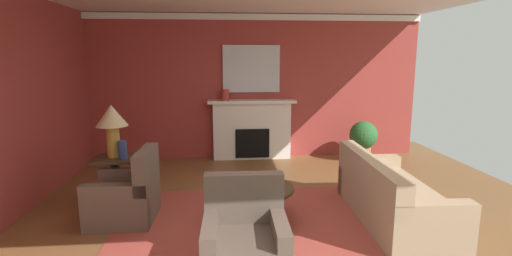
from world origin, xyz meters
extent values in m
plane|color=brown|center=(0.00, 0.00, 0.00)|extent=(8.47, 8.47, 0.00)
cube|color=#9E3833|center=(0.00, 3.19, 1.49)|extent=(7.12, 0.12, 2.98)
cube|color=#9E3833|center=(-3.32, 0.30, 1.49)|extent=(0.12, 6.87, 2.98)
cube|color=white|center=(0.00, 3.11, 2.90)|extent=(7.12, 0.08, 0.12)
cube|color=#993D33|center=(-0.16, -0.12, 0.01)|extent=(3.54, 2.33, 0.01)
cube|color=white|center=(0.03, 2.99, 0.59)|extent=(1.60, 0.25, 1.18)
cube|color=black|center=(0.03, 2.97, 0.35)|extent=(0.70, 0.26, 0.60)
cube|color=white|center=(0.03, 2.96, 1.21)|extent=(1.80, 0.35, 0.06)
cube|color=silver|center=(0.03, 3.10, 1.87)|extent=(1.17, 0.04, 0.96)
cube|color=tan|center=(1.64, -0.28, 0.23)|extent=(0.97, 2.13, 0.45)
cube|color=tan|center=(1.29, -0.27, 0.65)|extent=(0.27, 2.11, 0.40)
cube|color=tan|center=(1.61, -1.23, 0.31)|extent=(0.91, 0.23, 0.62)
cube|color=tan|center=(1.67, 0.67, 0.31)|extent=(0.91, 0.23, 0.62)
cube|color=brown|center=(-1.87, 0.02, 0.22)|extent=(0.83, 0.83, 0.44)
cube|color=brown|center=(-1.55, 0.01, 0.70)|extent=(0.19, 0.81, 0.51)
cube|color=brown|center=(-1.85, 0.35, 0.30)|extent=(0.80, 0.17, 0.60)
cube|color=brown|center=(-1.88, -0.31, 0.30)|extent=(0.80, 0.17, 0.60)
cube|color=brown|center=(-0.36, -1.43, 0.22)|extent=(0.82, 0.82, 0.44)
cube|color=brown|center=(-0.36, -1.11, 0.70)|extent=(0.80, 0.18, 0.51)
cube|color=brown|center=(-0.69, -1.43, 0.30)|extent=(0.16, 0.80, 0.60)
cube|color=brown|center=(-0.03, -1.44, 0.30)|extent=(0.16, 0.80, 0.60)
cylinder|color=#3D2D1E|center=(-0.16, -0.12, 0.43)|extent=(1.00, 1.00, 0.04)
cylinder|color=#3D2D1E|center=(-0.16, -0.12, 0.21)|extent=(0.12, 0.12, 0.41)
cylinder|color=#3D2D1E|center=(-0.16, -0.12, 0.01)|extent=(0.56, 0.56, 0.03)
cube|color=#3D2D1E|center=(-2.11, 0.62, 0.68)|extent=(0.56, 0.56, 0.04)
cube|color=#3D2D1E|center=(-2.11, 0.62, 0.33)|extent=(0.10, 0.10, 0.66)
cube|color=#3D2D1E|center=(-2.11, 0.62, 0.02)|extent=(0.45, 0.45, 0.04)
cylinder|color=#B28E38|center=(-2.11, 0.62, 0.92)|extent=(0.18, 0.18, 0.45)
cone|color=#C6B284|center=(-2.11, 0.62, 1.30)|extent=(0.44, 0.44, 0.30)
cylinder|color=navy|center=(-1.96, 0.50, 0.83)|extent=(0.12, 0.12, 0.26)
cylinder|color=#9E3328|center=(-0.52, 2.93, 1.35)|extent=(0.17, 0.17, 0.22)
cube|color=maroon|center=(-0.20, -0.16, 0.47)|extent=(0.26, 0.16, 0.03)
cube|color=navy|center=(-0.07, -0.17, 0.50)|extent=(0.22, 0.22, 0.04)
cylinder|color=#A8754C|center=(2.27, 2.55, 0.15)|extent=(0.32, 0.32, 0.30)
sphere|color=#28602D|center=(2.27, 2.55, 0.55)|extent=(0.56, 0.56, 0.56)
camera|label=1|loc=(-0.55, -4.80, 2.10)|focal=26.76mm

